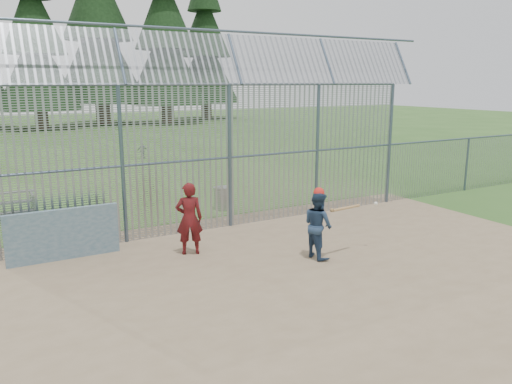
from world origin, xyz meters
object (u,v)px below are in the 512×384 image
batter (318,225)px  trash_can (222,198)px  onlooker (189,218)px  dugout_wall (63,234)px

batter → trash_can: batter is taller
onlooker → trash_can: size_ratio=2.13×
dugout_wall → batter: batter is taller
dugout_wall → onlooker: size_ratio=1.43×
onlooker → trash_can: (2.54, 3.59, -0.51)m
batter → trash_can: size_ratio=1.92×
dugout_wall → onlooker: onlooker is taller
onlooker → dugout_wall: bearing=-3.4°
dugout_wall → trash_can: bearing=25.7°
batter → trash_can: bearing=-2.3°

